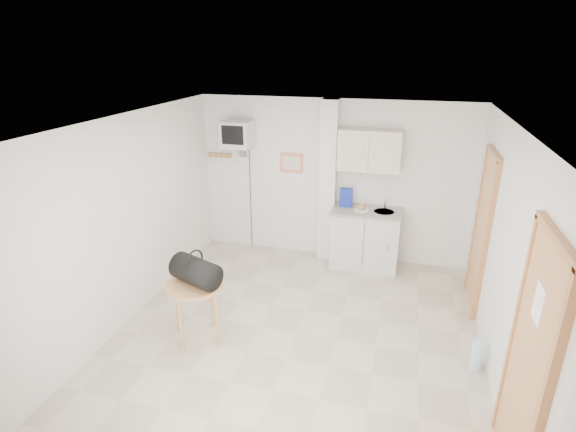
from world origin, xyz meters
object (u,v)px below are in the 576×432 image
(duffel_bag, at_px, (196,271))
(water_bottle, at_px, (477,356))
(round_table, at_px, (195,291))
(crt_television, at_px, (238,135))

(duffel_bag, distance_m, water_bottle, 3.15)
(round_table, height_order, water_bottle, round_table)
(crt_television, xyz_separation_m, water_bottle, (3.43, -2.15, -1.77))
(crt_television, bearing_deg, water_bottle, -32.09)
(round_table, bearing_deg, duffel_bag, 29.38)
(duffel_bag, xyz_separation_m, water_bottle, (3.05, 0.25, -0.72))
(water_bottle, bearing_deg, round_table, -175.03)
(round_table, relative_size, duffel_bag, 1.14)
(crt_television, distance_m, duffel_bag, 2.65)
(round_table, relative_size, water_bottle, 1.99)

